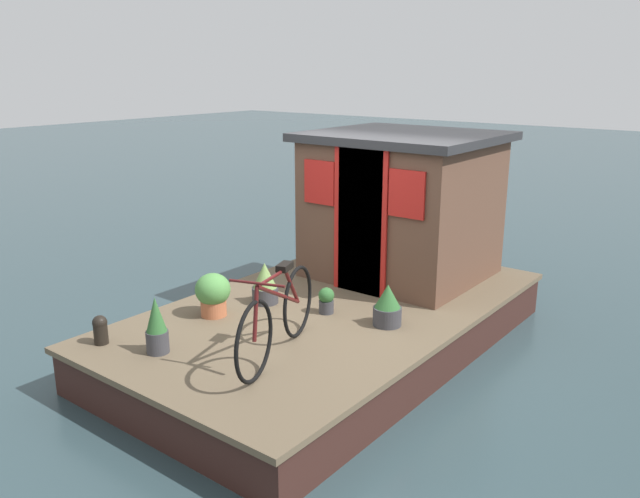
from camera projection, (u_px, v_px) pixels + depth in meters
name	position (u px, v px, depth m)	size (l,w,h in m)	color
ground_plane	(331.00, 347.00, 7.31)	(60.00, 60.00, 0.00)	#2D4247
houseboat_deck	(331.00, 326.00, 7.25)	(5.15, 2.95, 0.51)	brown
houseboat_cabin	(401.00, 204.00, 8.04)	(2.00, 2.19, 1.80)	brown
bicycle	(278.00, 316.00, 5.81)	(1.64, 0.67, 0.86)	black
potted_plant_rosemary	(326.00, 300.00, 6.92)	(0.17, 0.17, 0.29)	#38383D
potted_plant_ivy	(387.00, 306.00, 6.57)	(0.30, 0.30, 0.44)	#38383D
potted_plant_thyme	(265.00, 284.00, 7.20)	(0.30, 0.30, 0.47)	#38383D
potted_plant_lavender	(156.00, 326.00, 5.92)	(0.21, 0.21, 0.55)	#38383D
potted_plant_geranium	(213.00, 293.00, 6.82)	(0.38, 0.38, 0.47)	#B2603D
mooring_bollard	(100.00, 329.00, 6.14)	(0.14, 0.14, 0.29)	black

